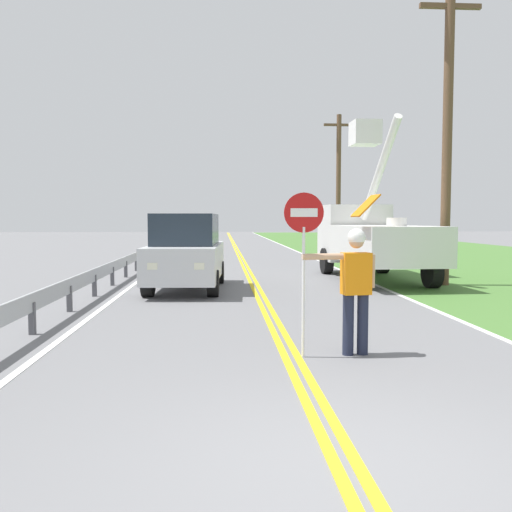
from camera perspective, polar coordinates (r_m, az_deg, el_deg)
ground_plane at (r=4.64m, az=9.66°, el=-21.18°), size 160.00×160.00×0.00m
grass_verge_right at (r=27.25m, az=23.86°, el=-0.56°), size 16.00×110.00×0.01m
centerline_yellow_left at (r=24.18m, az=-1.53°, el=-0.75°), size 0.11×110.00×0.01m
centerline_yellow_right at (r=24.19m, az=-1.11°, el=-0.75°), size 0.11×110.00×0.01m
edge_line_right at (r=24.59m, az=7.09°, el=-0.70°), size 0.12×110.00×0.01m
edge_line_left at (r=24.30m, az=-9.83°, el=-0.79°), size 0.12×110.00×0.01m
flagger_worker at (r=7.96m, az=10.33°, el=-2.78°), size 1.08×0.29×1.83m
stop_sign_paddle at (r=7.67m, az=5.01°, el=1.99°), size 0.56×0.04×2.33m
utility_bucket_truck at (r=18.26m, az=11.81°, el=2.07°), size 2.67×6.88×5.24m
oncoming_suv_nearest at (r=15.23m, az=-7.26°, el=0.47°), size 2.09×4.69×2.10m
utility_pole_near at (r=17.24m, az=19.37°, el=12.20°), size 1.80×0.28×8.67m
utility_pole_mid at (r=32.85m, az=8.62°, el=7.79°), size 1.80×0.28×8.08m
guardrail_left_shoulder at (r=19.98m, az=-12.91°, el=-0.35°), size 0.10×32.00×0.71m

